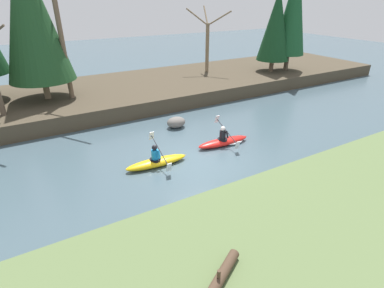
% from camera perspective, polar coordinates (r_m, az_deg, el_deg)
% --- Properties ---
extents(ground_plane, '(90.00, 90.00, 0.00)m').
position_cam_1_polar(ground_plane, '(13.26, 1.14, -3.26)').
color(ground_plane, '#425660').
extents(riverbank_near, '(44.00, 6.43, 0.89)m').
position_cam_1_polar(riverbank_near, '(9.20, 23.10, -17.83)').
color(riverbank_near, '#5B7042').
rests_on(riverbank_near, ground).
extents(riverbank_far, '(44.00, 8.63, 0.94)m').
position_cam_1_polar(riverbank_far, '(21.96, -12.99, 9.57)').
color(riverbank_far, '#473D2D').
rests_on(riverbank_far, ground).
extents(conifer_tree_mid_left, '(3.71, 3.71, 8.46)m').
position_cam_1_polar(conifer_tree_mid_left, '(19.75, -28.54, 21.06)').
color(conifer_tree_mid_left, '#7A664C').
rests_on(conifer_tree_mid_left, riverbank_far).
extents(conifer_tree_centre, '(2.61, 2.61, 6.32)m').
position_cam_1_polar(conifer_tree_centre, '(26.09, 15.71, 21.01)').
color(conifer_tree_centre, brown).
rests_on(conifer_tree_centre, riverbank_far).
extents(conifer_tree_mid_right, '(2.51, 2.51, 8.17)m').
position_cam_1_polar(conifer_tree_mid_right, '(26.81, 18.80, 23.14)').
color(conifer_tree_mid_right, brown).
rests_on(conifer_tree_mid_right, riverbank_far).
extents(bare_tree_mid_downstream, '(4.37, 4.32, 8.00)m').
position_cam_1_polar(bare_tree_mid_downstream, '(19.48, -23.70, 18.84)').
color(bare_tree_mid_downstream, brown).
rests_on(bare_tree_mid_downstream, riverbank_far).
extents(bare_tree_downstream, '(2.78, 2.74, 4.96)m').
position_cam_1_polar(bare_tree_downstream, '(25.27, 2.93, 18.84)').
color(bare_tree_downstream, '#7A664C').
rests_on(bare_tree_downstream, riverbank_far).
extents(kayaker_lead, '(2.79, 2.07, 1.20)m').
position_cam_1_polar(kayaker_lead, '(14.71, 6.34, 0.59)').
color(kayaker_lead, red).
rests_on(kayaker_lead, ground).
extents(kayaker_middle, '(2.78, 2.07, 1.20)m').
position_cam_1_polar(kayaker_middle, '(12.89, -6.69, -3.27)').
color(kayaker_middle, yellow).
rests_on(kayaker_middle, ground).
extents(boulder_midstream, '(1.05, 0.82, 0.59)m').
position_cam_1_polar(boulder_midstream, '(16.59, -3.04, 4.15)').
color(boulder_midstream, slate).
rests_on(boulder_midstream, ground).
extents(driftwood_log, '(2.03, 1.34, 0.44)m').
position_cam_1_polar(driftwood_log, '(7.02, 4.29, -25.70)').
color(driftwood_log, '#4C3828').
rests_on(driftwood_log, riverbank_near).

